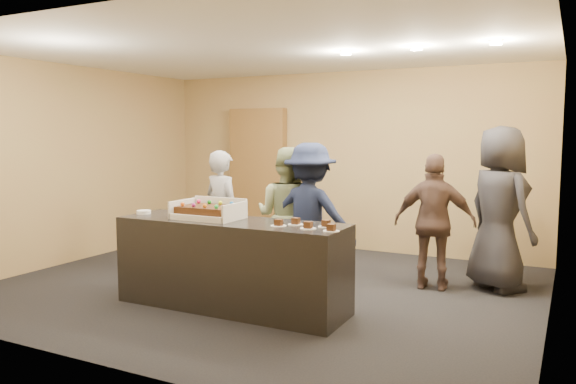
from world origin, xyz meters
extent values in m
plane|color=black|center=(0.00, 0.00, 0.00)|extent=(6.00, 6.00, 0.00)
plane|color=white|center=(0.00, 0.00, 2.70)|extent=(6.00, 6.00, 0.00)
cube|color=#AC8453|center=(0.00, 2.50, 1.35)|extent=(6.00, 0.04, 2.70)
cube|color=#AC8453|center=(0.00, -2.50, 1.35)|extent=(6.00, 0.04, 2.70)
cube|color=#AC8453|center=(-3.00, 0.00, 1.35)|extent=(0.04, 5.00, 2.70)
cube|color=#AC8453|center=(3.00, 0.00, 1.35)|extent=(0.04, 5.00, 2.70)
cube|color=black|center=(0.10, -0.83, 0.45)|extent=(2.40, 0.71, 0.90)
cube|color=brown|center=(-1.47, 2.41, 1.09)|extent=(0.99, 0.15, 2.17)
cube|color=white|center=(-0.18, -0.83, 0.93)|extent=(0.65, 0.45, 0.06)
cube|color=white|center=(-0.50, -0.83, 0.99)|extent=(0.02, 0.45, 0.18)
cube|color=white|center=(0.15, -0.83, 0.99)|extent=(0.02, 0.45, 0.18)
cube|color=white|center=(-0.18, -0.60, 1.00)|extent=(0.65, 0.02, 0.20)
cube|color=#33170B|center=(-0.18, -0.83, 0.99)|extent=(0.57, 0.40, 0.07)
sphere|color=#EB1B65|center=(-0.39, -0.69, 1.05)|extent=(0.04, 0.04, 0.04)
sphere|color=#178A1D|center=(-0.26, -0.69, 1.05)|extent=(0.04, 0.04, 0.04)
sphere|color=#C9E418|center=(-0.12, -0.69, 1.05)|extent=(0.04, 0.04, 0.04)
sphere|color=blue|center=(0.02, -0.69, 1.05)|extent=(0.04, 0.04, 0.04)
sphere|color=#E55C13|center=(-0.39, -0.97, 1.05)|extent=(0.04, 0.04, 0.04)
sphere|color=#A62387|center=(-0.26, -0.97, 1.05)|extent=(0.04, 0.04, 0.04)
sphere|color=orange|center=(-0.12, -0.97, 1.05)|extent=(0.04, 0.04, 0.04)
sphere|color=green|center=(0.02, -0.97, 1.05)|extent=(0.04, 0.04, 0.04)
cylinder|color=white|center=(-1.00, -0.87, 0.92)|extent=(0.15, 0.15, 0.04)
cylinder|color=white|center=(0.70, -0.93, 0.90)|extent=(0.15, 0.15, 0.01)
cube|color=#33170B|center=(0.70, -0.93, 0.94)|extent=(0.07, 0.06, 0.06)
cylinder|color=white|center=(0.80, -0.78, 0.90)|extent=(0.15, 0.15, 0.01)
cube|color=#33170B|center=(0.80, -0.78, 0.94)|extent=(0.07, 0.06, 0.06)
cylinder|color=white|center=(1.01, -0.93, 0.90)|extent=(0.15, 0.15, 0.01)
cube|color=#33170B|center=(1.01, -0.93, 0.94)|extent=(0.07, 0.06, 0.06)
cylinder|color=white|center=(1.11, -0.77, 0.90)|extent=(0.15, 0.15, 0.01)
cube|color=#33170B|center=(1.11, -0.77, 0.94)|extent=(0.07, 0.06, 0.06)
cylinder|color=white|center=(1.25, -0.96, 0.90)|extent=(0.15, 0.15, 0.01)
cube|color=#33170B|center=(1.25, -0.96, 0.94)|extent=(0.07, 0.06, 0.06)
imported|color=#A0A0A5|center=(-0.73, 0.26, 0.78)|extent=(0.65, 0.53, 1.56)
imported|color=#9AA978|center=(0.17, 0.27, 0.81)|extent=(0.80, 0.63, 1.61)
imported|color=#171F3C|center=(0.50, 0.19, 0.83)|extent=(1.10, 0.66, 1.67)
imported|color=brown|center=(1.77, 0.81, 0.77)|extent=(0.94, 0.48, 1.55)
imported|color=#242428|center=(2.42, 1.12, 0.93)|extent=(1.07, 1.05, 1.86)
cylinder|color=#FFEAC6|center=(0.80, 0.50, 2.67)|extent=(0.12, 0.12, 0.03)
cylinder|color=#FFEAC6|center=(1.60, 0.50, 2.67)|extent=(0.12, 0.12, 0.03)
cylinder|color=#FFEAC6|center=(2.40, 0.50, 2.67)|extent=(0.12, 0.12, 0.03)
camera|label=1|loc=(3.15, -5.54, 1.77)|focal=35.00mm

